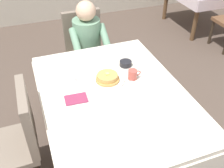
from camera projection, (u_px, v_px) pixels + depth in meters
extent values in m
plane|color=brown|center=(114.00, 152.00, 2.48)|extent=(14.00, 14.00, 0.00)
cube|color=silver|center=(114.00, 94.00, 2.05)|extent=(1.10, 1.50, 0.04)
cube|color=silver|center=(89.00, 59.00, 2.68)|extent=(1.10, 0.01, 0.18)
cube|color=silver|center=(45.00, 122.00, 1.96)|extent=(0.01, 1.50, 0.18)
cube|color=silver|center=(173.00, 90.00, 2.26)|extent=(0.01, 1.50, 0.18)
cylinder|color=brown|center=(48.00, 93.00, 2.64)|extent=(0.07, 0.07, 0.70)
cylinder|color=brown|center=(132.00, 75.00, 2.90)|extent=(0.07, 0.07, 0.70)
cube|color=#7A6B5B|center=(88.00, 58.00, 3.04)|extent=(0.44, 0.44, 0.05)
cube|color=#7A6B5B|center=(82.00, 30.00, 3.03)|extent=(0.44, 0.06, 0.48)
cylinder|color=#2D2319|center=(108.00, 79.00, 3.09)|extent=(0.04, 0.04, 0.40)
cylinder|color=#2D2319|center=(78.00, 85.00, 3.00)|extent=(0.04, 0.04, 0.40)
cylinder|color=#2D2319|center=(98.00, 64.00, 3.36)|extent=(0.04, 0.04, 0.40)
cylinder|color=#2D2319|center=(71.00, 69.00, 3.27)|extent=(0.04, 0.04, 0.40)
cylinder|color=gray|center=(87.00, 39.00, 2.88)|extent=(0.30, 0.30, 0.46)
sphere|color=#D8AD8C|center=(86.00, 11.00, 2.66)|extent=(0.21, 0.21, 0.21)
cylinder|color=gray|center=(105.00, 37.00, 2.77)|extent=(0.08, 0.29, 0.23)
cylinder|color=gray|center=(76.00, 42.00, 2.68)|extent=(0.08, 0.29, 0.23)
cylinder|color=#383D51|center=(100.00, 80.00, 3.04)|extent=(0.10, 0.10, 0.45)
cylinder|color=#383D51|center=(87.00, 83.00, 2.99)|extent=(0.10, 0.10, 0.45)
cube|color=#7A6B5B|center=(8.00, 149.00, 1.99)|extent=(0.44, 0.44, 0.05)
cube|color=#7A6B5B|center=(28.00, 118.00, 1.88)|extent=(0.06, 0.44, 0.48)
cylinder|color=#2D2319|center=(34.00, 144.00, 2.31)|extent=(0.04, 0.04, 0.40)
cylinder|color=white|center=(108.00, 80.00, 2.15)|extent=(0.28, 0.28, 0.02)
cylinder|color=tan|center=(107.00, 79.00, 2.13)|extent=(0.20, 0.20, 0.02)
cylinder|color=tan|center=(108.00, 77.00, 2.13)|extent=(0.18, 0.18, 0.02)
cylinder|color=tan|center=(107.00, 76.00, 2.11)|extent=(0.17, 0.17, 0.02)
cube|color=#F4E072|center=(108.00, 74.00, 2.11)|extent=(0.03, 0.03, 0.01)
cylinder|color=#B24C42|center=(133.00, 75.00, 2.16)|extent=(0.08, 0.08, 0.08)
torus|color=#B24C42|center=(138.00, 73.00, 2.17)|extent=(0.05, 0.01, 0.05)
cylinder|color=black|center=(126.00, 63.00, 2.33)|extent=(0.11, 0.11, 0.04)
cone|color=silver|center=(73.00, 78.00, 2.13)|extent=(0.08, 0.08, 0.07)
cube|color=silver|center=(86.00, 87.00, 2.08)|extent=(0.02, 0.18, 0.00)
cube|color=silver|center=(130.00, 78.00, 2.19)|extent=(0.02, 0.20, 0.00)
cube|color=silver|center=(124.00, 107.00, 1.90)|extent=(0.15, 0.04, 0.00)
cube|color=#8C2D4C|center=(76.00, 99.00, 1.97)|extent=(0.18, 0.13, 0.01)
cube|color=silver|center=(223.00, 3.00, 3.98)|extent=(0.90, 0.01, 0.18)
cylinder|color=brown|center=(196.00, 20.00, 4.10)|extent=(0.07, 0.07, 0.70)
cylinder|color=brown|center=(166.00, 1.00, 4.81)|extent=(0.07, 0.07, 0.70)
cylinder|color=#2D2319|center=(211.00, 32.00, 4.10)|extent=(0.04, 0.04, 0.40)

